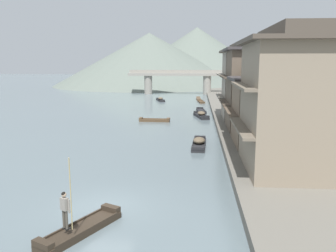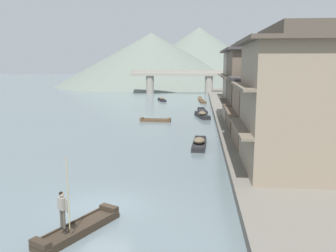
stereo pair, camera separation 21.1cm
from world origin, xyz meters
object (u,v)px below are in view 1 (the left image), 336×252
object	(u,v)px
boat_moored_far	(198,99)
house_waterfront_second	(263,107)
boat_foreground_poled	(81,229)
stone_bridge	(178,79)
house_waterfront_tall	(250,86)
boat_moored_third	(201,111)
boat_midriver_upstream	(201,102)
boat_moored_nearest	(155,120)
house_waterfront_narrow	(242,82)
boat_upstream_distant	(160,100)
boat_moored_second	(199,143)
boat_midriver_drifting	(201,115)
boatman_person	(65,206)
house_waterfront_nearest	(292,101)

from	to	relation	value
boat_moored_far	house_waterfront_second	distance (m)	41.75
boat_foreground_poled	stone_bridge	size ratio (longest dim) A/B	0.19
house_waterfront_tall	stone_bridge	world-z (taller)	house_waterfront_tall
boat_moored_third	boat_midriver_upstream	bearing A→B (deg)	89.47
boat_moored_third	boat_moored_nearest	bearing A→B (deg)	-123.26
house_waterfront_narrow	boat_moored_third	bearing A→B (deg)	117.96
house_waterfront_tall	house_waterfront_narrow	xyz separation A→B (m)	(0.02, 6.87, 0.01)
boat_moored_far	boat_upstream_distant	xyz separation A→B (m)	(-7.22, -3.62, 0.13)
house_waterfront_narrow	house_waterfront_tall	bearing A→B (deg)	-90.13
house_waterfront_second	boat_moored_second	bearing A→B (deg)	171.34
boat_moored_third	house_waterfront_tall	xyz separation A→B (m)	(4.63, -15.62, 4.71)
boat_midriver_drifting	stone_bridge	distance (m)	35.75
boat_foreground_poled	boat_moored_nearest	xyz separation A→B (m)	(-0.33, 29.45, -0.02)
boatman_person	boat_upstream_distant	bearing A→B (deg)	91.81
boat_midriver_drifting	house_waterfront_second	size ratio (longest dim) A/B	0.69
boatman_person	house_waterfront_nearest	size ratio (longest dim) A/B	0.35
boat_foreground_poled	house_waterfront_second	size ratio (longest dim) A/B	0.62
boat_moored_third	boat_upstream_distant	size ratio (longest dim) A/B	1.09
boat_moored_nearest	house_waterfront_second	size ratio (longest dim) A/B	0.55
boat_moored_far	boat_midriver_drifting	world-z (taller)	boat_midriver_drifting
boat_foreground_poled	boat_moored_nearest	world-z (taller)	boat_foreground_poled
house_waterfront_tall	boat_moored_second	bearing A→B (deg)	-128.91
boat_moored_third	house_waterfront_narrow	world-z (taller)	house_waterfront_narrow
house_waterfront_second	house_waterfront_narrow	world-z (taller)	house_waterfront_narrow
boat_moored_nearest	house_waterfront_narrow	size ratio (longest dim) A/B	0.44
boat_moored_second	house_waterfront_nearest	xyz separation A→B (m)	(5.62, -7.95, 4.57)
house_waterfront_narrow	stone_bridge	world-z (taller)	house_waterfront_narrow
boat_moored_nearest	boat_moored_second	xyz separation A→B (m)	(5.44, -12.94, 0.13)
boatman_person	boat_moored_far	size ratio (longest dim) A/B	0.67
boat_moored_second	boat_moored_third	distance (m)	21.87
house_waterfront_narrow	boatman_person	bearing A→B (deg)	-109.10
boat_moored_third	boat_upstream_distant	bearing A→B (deg)	116.76
house_waterfront_narrow	boat_moored_second	bearing A→B (deg)	-111.07
boat_moored_third	house_waterfront_narrow	size ratio (longest dim) A/B	0.54
boat_upstream_distant	house_waterfront_nearest	distance (m)	46.86
stone_bridge	boatman_person	bearing A→B (deg)	-90.58
house_waterfront_nearest	house_waterfront_tall	bearing A→B (deg)	92.33
boat_midriver_drifting	house_waterfront_nearest	bearing A→B (deg)	-77.96
boat_upstream_distant	house_waterfront_nearest	world-z (taller)	house_waterfront_nearest
boat_upstream_distant	house_waterfront_tall	xyz separation A→B (m)	(12.20, -30.65, 4.62)
boat_moored_far	boat_moored_nearest	bearing A→B (deg)	-101.27
boat_moored_far	house_waterfront_tall	distance (m)	34.95
boat_moored_nearest	boat_moored_third	size ratio (longest dim) A/B	0.82
boat_midriver_upstream	boat_upstream_distant	bearing A→B (deg)	165.29
boat_moored_far	boat_moored_second	bearing A→B (deg)	-90.07
boat_midriver_drifting	boat_upstream_distant	distance (m)	21.55
boat_moored_far	boat_upstream_distant	distance (m)	8.07
boatman_person	house_waterfront_nearest	world-z (taller)	house_waterfront_nearest
house_waterfront_nearest	boat_midriver_drifting	bearing A→B (deg)	102.04
stone_bridge	boat_moored_nearest	bearing A→B (deg)	-91.00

